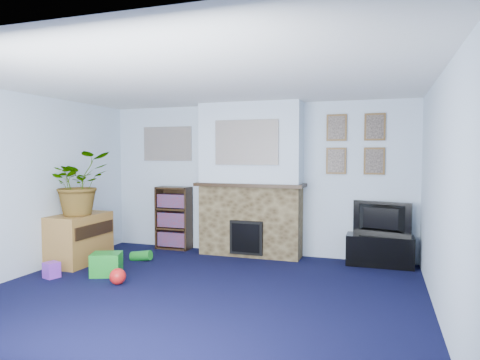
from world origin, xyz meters
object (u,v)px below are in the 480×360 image
(tv_stand, at_px, (380,250))
(bookshelf, at_px, (174,219))
(television, at_px, (380,219))
(sideboard, at_px, (80,239))

(tv_stand, relative_size, bookshelf, 0.88)
(television, bearing_deg, sideboard, 31.18)
(television, xyz_separation_m, sideboard, (-4.19, -1.26, -0.33))
(tv_stand, height_order, sideboard, sideboard)
(television, xyz_separation_m, bookshelf, (-3.32, 0.06, -0.18))
(television, bearing_deg, tv_stand, 104.48)
(television, relative_size, bookshelf, 0.79)
(bookshelf, relative_size, sideboard, 1.13)
(television, height_order, sideboard, television)
(tv_stand, xyz_separation_m, sideboard, (-4.19, -1.24, 0.12))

